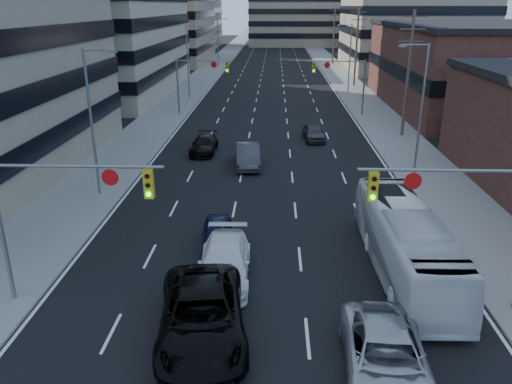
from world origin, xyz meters
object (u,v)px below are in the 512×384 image
object	(u,v)px
transit_bus	(405,242)
sedan_blue	(218,234)
white_van	(225,262)
black_pickup	(202,315)
silver_suv	(386,358)

from	to	relation	value
transit_bus	sedan_blue	size ratio (longest dim) A/B	2.77
white_van	transit_bus	world-z (taller)	transit_bus
black_pickup	sedan_blue	world-z (taller)	black_pickup
black_pickup	silver_suv	world-z (taller)	black_pickup
white_van	sedan_blue	distance (m)	3.23
silver_suv	sedan_blue	xyz separation A→B (m)	(-6.39, 9.27, -0.14)
transit_bus	sedan_blue	distance (m)	8.95
silver_suv	sedan_blue	distance (m)	11.26
sedan_blue	silver_suv	bearing A→B (deg)	-61.02
black_pickup	white_van	bearing A→B (deg)	77.25
silver_suv	transit_bus	size ratio (longest dim) A/B	0.54
black_pickup	silver_suv	xyz separation A→B (m)	(6.16, -1.90, -0.11)
white_van	sedan_blue	xyz separation A→B (m)	(-0.63, 3.17, -0.13)
transit_bus	silver_suv	bearing A→B (deg)	-108.98
white_van	transit_bus	distance (m)	8.02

